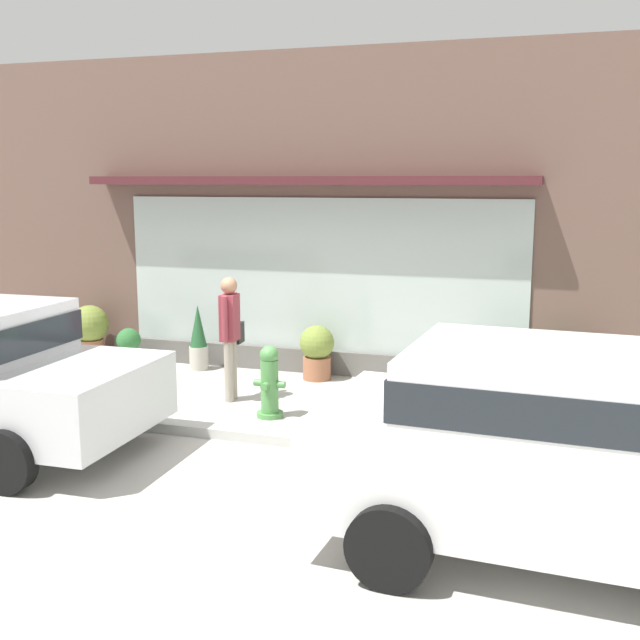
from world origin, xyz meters
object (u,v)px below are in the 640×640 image
potted_plant_by_entrance (129,345)px  potted_plant_low_front (500,361)px  potted_plant_window_left (198,339)px  pedestrian_with_handbag (231,330)px  potted_plant_window_right (30,328)px  fire_hydrant (269,382)px  parked_car_white (576,445)px  potted_plant_window_center (566,366)px  potted_plant_corner_tall (317,350)px  potted_plant_near_hydrant (90,329)px

potted_plant_by_entrance → potted_plant_low_front: (5.68, 0.14, 0.11)m
potted_plant_window_left → potted_plant_by_entrance: bearing=-174.2°
pedestrian_with_handbag → potted_plant_window_right: bearing=67.3°
potted_plant_low_front → pedestrian_with_handbag: bearing=-157.5°
fire_hydrant → parked_car_white: parked_car_white is taller
potted_plant_window_center → potted_plant_window_right: size_ratio=0.88×
potted_plant_corner_tall → potted_plant_window_right: size_ratio=0.81×
fire_hydrant → potted_plant_window_right: size_ratio=0.91×
potted_plant_window_center → parked_car_white: bearing=-89.2°
potted_plant_window_left → potted_plant_by_entrance: size_ratio=1.68×
potted_plant_corner_tall → potted_plant_low_front: 2.61m
potted_plant_corner_tall → pedestrian_with_handbag: bearing=-118.9°
pedestrian_with_handbag → potted_plant_window_center: pedestrian_with_handbag is taller
potted_plant_window_left → potted_plant_window_center: potted_plant_window_left is taller
potted_plant_corner_tall → potted_plant_window_right: (-4.99, -0.01, 0.04)m
pedestrian_with_handbag → parked_car_white: size_ratio=0.40×
potted_plant_window_left → potted_plant_corner_tall: potted_plant_window_left is taller
potted_plant_window_left → potted_plant_by_entrance: (-1.15, -0.12, -0.14)m
potted_plant_window_left → potted_plant_window_right: 3.07m
fire_hydrant → potted_plant_near_hydrant: size_ratio=1.00×
potted_plant_window_left → potted_plant_low_front: potted_plant_window_left is taller
pedestrian_with_handbag → parked_car_white: pedestrian_with_handbag is taller
potted_plant_by_entrance → potted_plant_window_center: potted_plant_window_center is taller
potted_plant_near_hydrant → potted_plant_window_right: 1.12m
potted_plant_near_hydrant → potted_plant_window_left: size_ratio=0.89×
fire_hydrant → potted_plant_window_right: 5.34m
potted_plant_low_front → potted_plant_window_right: 7.60m
pedestrian_with_handbag → potted_plant_window_center: 4.46m
potted_plant_window_center → potted_plant_low_front: size_ratio=0.93×
potted_plant_corner_tall → potted_plant_window_center: size_ratio=0.92×
potted_plant_corner_tall → potted_plant_window_center: 3.48m
potted_plant_near_hydrant → potted_plant_by_entrance: potted_plant_near_hydrant is taller
potted_plant_near_hydrant → potted_plant_window_right: (-1.12, -0.05, -0.04)m
parked_car_white → potted_plant_window_right: (-8.52, 4.60, -0.46)m
fire_hydrant → potted_plant_window_left: potted_plant_window_left is taller
potted_plant_by_entrance → potted_plant_window_center: bearing=0.6°
potted_plant_window_right → potted_plant_low_front: bearing=0.3°
fire_hydrant → potted_plant_window_center: 3.95m
potted_plant_near_hydrant → potted_plant_by_entrance: bearing=-10.5°
potted_plant_corner_tall → potted_plant_window_right: bearing=-179.9°
potted_plant_corner_tall → potted_plant_window_center: potted_plant_window_center is taller
potted_plant_window_center → potted_plant_window_right: potted_plant_window_right is taller
potted_plant_low_front → potted_plant_window_left: bearing=-179.7°
parked_car_white → potted_plant_near_hydrant: (-7.41, 4.65, -0.41)m
parked_car_white → potted_plant_by_entrance: parked_car_white is taller
pedestrian_with_handbag → potted_plant_corner_tall: bearing=-33.9°
potted_plant_corner_tall → fire_hydrant: bearing=-89.8°
pedestrian_with_handbag → potted_plant_window_center: size_ratio=1.90×
pedestrian_with_handbag → potted_plant_by_entrance: 2.70m
parked_car_white → potted_plant_low_front: bearing=104.4°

